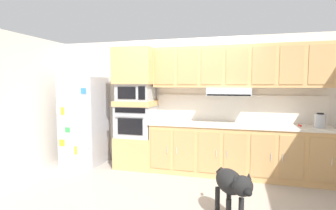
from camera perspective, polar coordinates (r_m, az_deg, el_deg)
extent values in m
plane|color=#9E9389|center=(4.36, 1.59, -17.23)|extent=(9.60, 9.60, 0.00)
cube|color=beige|center=(5.14, 4.55, 0.46)|extent=(6.20, 0.12, 2.50)
cube|color=beige|center=(5.45, -28.33, 0.15)|extent=(0.12, 7.10, 2.50)
cube|color=#ADADB2|center=(5.57, -17.90, -3.27)|extent=(0.76, 0.70, 1.76)
cylinder|color=silver|center=(5.07, -17.09, -2.86)|extent=(0.02, 0.02, 1.10)
cube|color=gold|center=(5.36, -19.61, -9.36)|extent=(0.06, 0.01, 0.16)
cube|color=green|center=(5.38, -21.22, -5.11)|extent=(0.10, 0.01, 0.09)
cube|color=gold|center=(5.51, -22.27, -7.69)|extent=(0.12, 0.01, 0.13)
cube|color=#337FDB|center=(5.10, -18.09, 2.95)|extent=(0.11, 0.01, 0.11)
cube|color=gold|center=(5.39, -22.17, -1.24)|extent=(0.07, 0.01, 0.15)
cube|color=tan|center=(5.23, -6.95, -10.06)|extent=(0.74, 0.62, 0.60)
cube|color=#A8AAAF|center=(5.11, -7.02, -3.54)|extent=(0.70, 0.58, 0.60)
cube|color=black|center=(4.85, -8.34, -4.70)|extent=(0.49, 0.01, 0.30)
cube|color=black|center=(4.81, -8.38, -1.17)|extent=(0.60, 0.01, 0.09)
cylinder|color=#A8AAAF|center=(4.80, -8.48, -2.45)|extent=(0.56, 0.02, 0.02)
cube|color=tan|center=(5.07, -7.05, 0.38)|extent=(0.74, 0.62, 0.10)
cube|color=#A8AAAF|center=(5.06, -7.08, 2.75)|extent=(0.64, 0.53, 0.32)
cube|color=black|center=(4.84, -9.08, 2.65)|extent=(0.35, 0.01, 0.22)
cube|color=black|center=(4.73, -5.81, 2.64)|extent=(0.13, 0.01, 0.24)
cube|color=tan|center=(5.07, -7.13, 8.40)|extent=(0.74, 0.62, 0.68)
cube|color=tan|center=(4.83, 14.50, -9.70)|extent=(3.02, 0.60, 0.88)
cube|color=tan|center=(4.72, -1.71, -9.66)|extent=(0.36, 0.01, 0.70)
cylinder|color=#BCBCC1|center=(4.67, -0.22, -9.81)|extent=(0.01, 0.01, 0.12)
cube|color=tan|center=(4.62, 3.50, -9.99)|extent=(0.36, 0.01, 0.70)
cylinder|color=#BCBCC1|center=(4.63, 1.87, -9.94)|extent=(0.01, 0.01, 0.12)
cube|color=tan|center=(4.55, 8.92, -10.25)|extent=(0.36, 0.01, 0.70)
cylinder|color=#BCBCC1|center=(4.52, 10.56, -10.36)|extent=(0.01, 0.01, 0.12)
cube|color=tan|center=(4.53, 14.45, -10.42)|extent=(0.36, 0.01, 0.70)
cylinder|color=#BCBCC1|center=(4.51, 12.78, -10.43)|extent=(0.01, 0.01, 0.12)
cube|color=tan|center=(4.54, 20.00, -10.50)|extent=(0.36, 0.01, 0.70)
cylinder|color=#BCBCC1|center=(4.54, 21.67, -10.56)|extent=(0.01, 0.01, 0.12)
cube|color=tan|center=(4.60, 25.46, -10.49)|extent=(0.36, 0.01, 0.70)
cylinder|color=#BCBCC1|center=(4.56, 23.86, -10.55)|extent=(0.01, 0.01, 0.12)
cube|color=tan|center=(4.69, 30.74, -10.38)|extent=(0.36, 0.01, 0.70)
cylinder|color=#BCBCC1|center=(4.72, 32.33, -10.38)|extent=(0.01, 0.01, 0.12)
cube|color=silver|center=(4.74, 14.61, -4.29)|extent=(3.06, 0.64, 0.04)
cube|color=silver|center=(4.99, 14.72, -0.73)|extent=(3.06, 0.02, 0.50)
cube|color=tan|center=(4.82, 14.88, 8.14)|extent=(3.02, 0.34, 0.74)
cube|color=#A8AAAF|center=(4.75, 13.24, 2.91)|extent=(0.76, 0.48, 0.14)
cube|color=black|center=(4.53, 13.13, 2.14)|extent=(0.72, 0.04, 0.02)
cube|color=tan|center=(4.83, -0.84, 8.28)|extent=(0.36, 0.01, 0.63)
cube|color=tan|center=(4.73, 4.24, 8.34)|extent=(0.36, 0.01, 0.63)
cube|color=tan|center=(4.67, 9.50, 8.35)|extent=(0.36, 0.01, 0.63)
cube|color=tan|center=(4.65, 14.86, 8.28)|extent=(0.36, 0.01, 0.63)
cube|color=tan|center=(4.66, 20.23, 8.14)|extent=(0.36, 0.01, 0.63)
cube|color=tan|center=(4.72, 25.51, 7.93)|extent=(0.36, 0.01, 0.63)
cube|color=tan|center=(4.81, 30.62, 7.67)|extent=(0.36, 0.01, 0.63)
cylinder|color=red|center=(4.86, 26.96, -4.01)|extent=(0.04, 0.10, 0.03)
cylinder|color=silver|center=(4.90, 28.17, -3.99)|extent=(0.03, 0.12, 0.01)
cylinder|color=#A8AAAF|center=(4.84, 30.39, -3.03)|extent=(0.17, 0.17, 0.22)
cylinder|color=black|center=(4.82, 30.45, -1.62)|extent=(0.10, 0.10, 0.02)
ellipsoid|color=black|center=(3.28, 13.27, -15.96)|extent=(0.46, 0.56, 0.28)
sphere|color=black|center=(2.97, 16.03, -16.72)|extent=(0.22, 0.22, 0.22)
ellipsoid|color=black|center=(2.88, 17.04, -17.83)|extent=(0.13, 0.15, 0.08)
cone|color=black|center=(2.98, 17.31, -14.68)|extent=(0.06, 0.06, 0.07)
cone|color=black|center=(2.91, 14.56, -15.06)|extent=(0.06, 0.06, 0.07)
cylinder|color=black|center=(3.55, 11.21, -13.89)|extent=(0.10, 0.16, 0.13)
cylinder|color=black|center=(3.57, 13.21, -19.51)|extent=(0.06, 0.06, 0.33)
cylinder|color=black|center=(3.52, 10.79, -19.85)|extent=(0.06, 0.06, 0.33)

